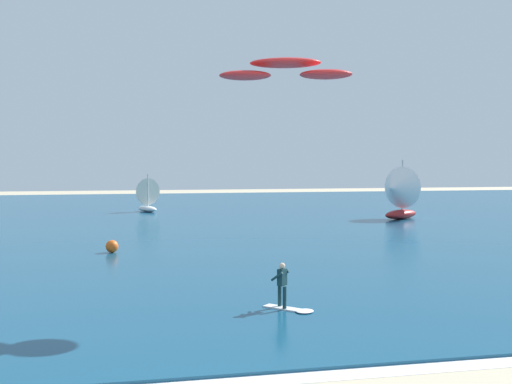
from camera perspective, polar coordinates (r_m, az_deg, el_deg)
ocean at (r=60.22m, az=-7.46°, el=-2.33°), size 160.00×90.00×0.10m
shoreline_foam at (r=17.10m, az=13.30°, el=-15.67°), size 64.24×1.26×0.01m
kitesurfer at (r=22.23m, az=2.89°, el=-9.41°), size 1.76×1.81×1.67m
kite at (r=24.36m, az=2.76°, el=11.35°), size 5.50×3.13×0.80m
sailboat_heeled_over at (r=58.05m, az=13.10°, el=-0.02°), size 4.97×4.55×5.52m
sailboat_far_left at (r=66.63m, az=-10.36°, el=-0.22°), size 3.23×3.63×4.05m
marker_buoy at (r=36.83m, az=-13.35°, el=-4.98°), size 0.74×0.74×0.74m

